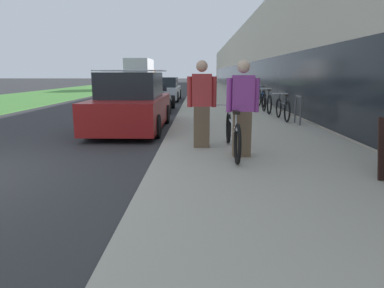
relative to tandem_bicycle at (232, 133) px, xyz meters
name	(u,v)px	position (x,y,z in m)	size (l,w,h in m)	color
sidewalk_slab	(216,95)	(0.66, 19.23, -0.42)	(4.22, 70.00, 0.11)	#A39E8E
storefront_facade	(287,62)	(7.80, 27.23, 2.21)	(10.01, 70.00, 5.38)	beige
lawn_strip	(68,92)	(-12.00, 23.23, -0.46)	(7.23, 70.00, 0.03)	#478438
tandem_bicycle	(232,133)	(0.00, 0.00, 0.00)	(0.52, 2.45, 0.86)	black
person_rider	(242,109)	(0.14, -0.31, 0.50)	(0.58, 0.23, 1.72)	brown
person_bystander	(202,104)	(-0.59, 0.49, 0.51)	(0.59, 0.23, 1.75)	brown
bike_rack_hoop	(298,107)	(2.32, 3.79, 0.14)	(0.05, 0.60, 0.84)	#4C4C51
cruiser_bike_nearest	(283,109)	(2.09, 4.74, -0.01)	(0.52, 1.81, 0.85)	black
cruiser_bike_middle	(267,103)	(1.97, 6.80, 0.02)	(0.52, 1.77, 0.92)	black
cruiser_bike_farthest	(261,98)	(2.18, 9.12, 0.04)	(0.52, 1.74, 0.98)	black
parked_sedan_curbside	(132,104)	(-2.56, 3.30, 0.25)	(1.93, 4.36, 1.69)	maroon
vintage_roadster_curbside	(152,100)	(-2.65, 8.37, 0.00)	(1.77, 4.14, 1.08)	black
parked_sedan_far	(165,90)	(-2.72, 14.46, 0.15)	(1.84, 4.67, 1.38)	silver
moving_truck	(141,74)	(-6.64, 29.26, 1.05)	(2.39, 6.19, 3.03)	orange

